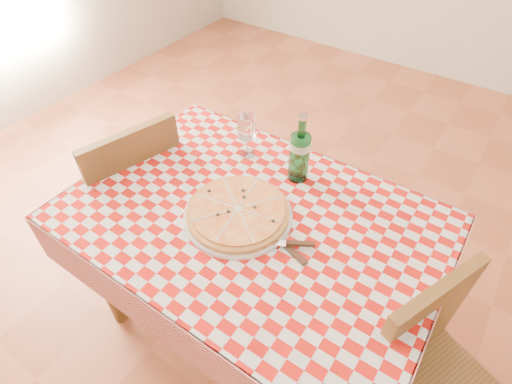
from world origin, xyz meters
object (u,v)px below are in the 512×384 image
chair_near (431,370)px  pizza_plate (238,211)px  chair_far (135,192)px  wine_glass (247,136)px  water_bottle (300,148)px  dining_table (251,234)px

chair_near → pizza_plate: chair_near is taller
chair_far → wine_glass: size_ratio=4.91×
chair_near → wine_glass: (-0.93, 0.30, 0.36)m
chair_far → water_bottle: (0.69, 0.27, 0.38)m
chair_near → dining_table: bearing=-158.9°
chair_far → pizza_plate: size_ratio=2.37×
chair_near → water_bottle: water_bottle is taller
pizza_plate → wine_glass: 0.36m
dining_table → water_bottle: size_ratio=4.27×
water_bottle → chair_far: bearing=-158.8°
pizza_plate → water_bottle: (0.07, 0.30, 0.12)m
dining_table → chair_far: chair_far is taller
chair_far → pizza_plate: chair_far is taller
chair_near → chair_far: (-1.37, 0.03, 0.03)m
dining_table → pizza_plate: bearing=-146.7°
dining_table → pizza_plate: (-0.04, -0.02, 0.12)m
water_bottle → wine_glass: size_ratio=1.53×
chair_far → pizza_plate: bearing=-167.2°
pizza_plate → wine_glass: wine_glass is taller
chair_near → wine_glass: bearing=-175.1°
water_bottle → wine_glass: water_bottle is taller
dining_table → wine_glass: (-0.21, 0.28, 0.19)m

